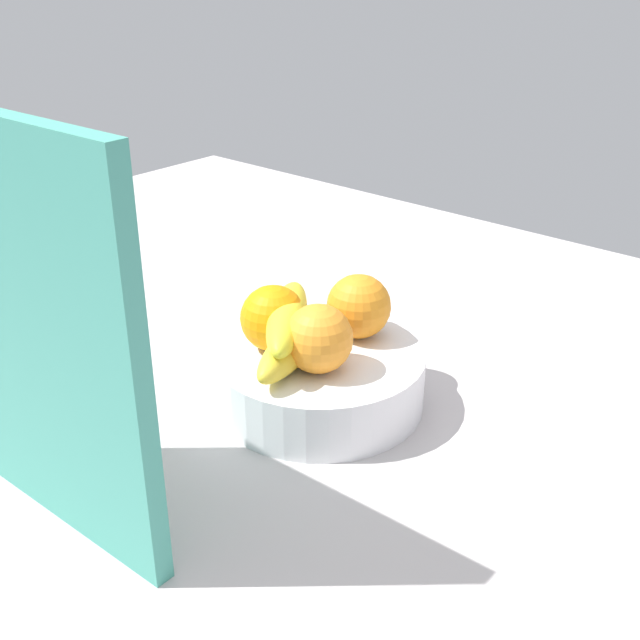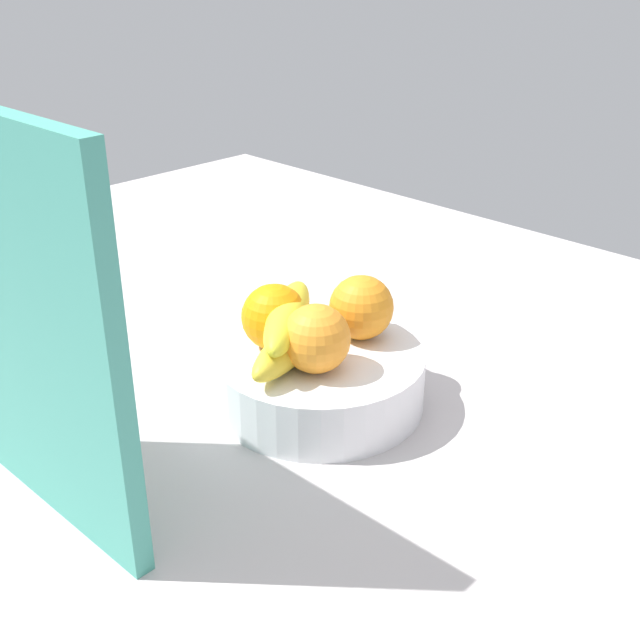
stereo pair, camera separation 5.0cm
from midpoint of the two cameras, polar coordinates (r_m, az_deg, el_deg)
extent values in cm
cube|color=#B9B1B1|center=(89.65, -3.33, -7.28)|extent=(180.00, 140.00, 3.00)
cylinder|color=white|center=(88.35, -1.64, -4.21)|extent=(22.92, 22.92, 6.36)
sphere|color=orange|center=(88.97, 1.16, 0.96)|extent=(7.25, 7.25, 7.25)
sphere|color=orange|center=(86.54, -5.00, 0.11)|extent=(7.25, 7.25, 7.25)
sphere|color=orange|center=(81.97, -1.85, -1.34)|extent=(7.25, 7.25, 7.25)
ellipsoid|color=yellow|center=(84.92, -3.36, -1.59)|extent=(9.41, 17.36, 4.00)
ellipsoid|color=yellow|center=(85.23, -4.04, 0.15)|extent=(13.34, 16.04, 4.00)
cube|color=teal|center=(69.91, -21.69, -1.03)|extent=(28.03, 2.43, 36.00)
camera|label=1|loc=(0.03, -91.70, -0.82)|focal=44.91mm
camera|label=2|loc=(0.03, 88.30, 0.82)|focal=44.91mm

